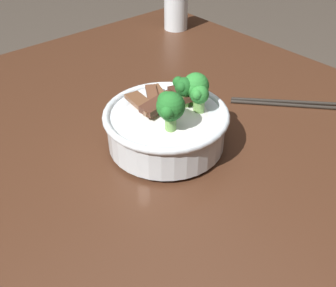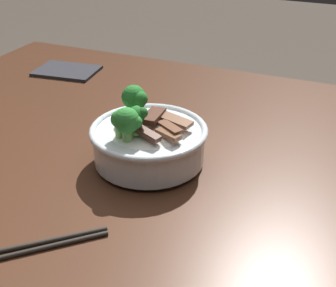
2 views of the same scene
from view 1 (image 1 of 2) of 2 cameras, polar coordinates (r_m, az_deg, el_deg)
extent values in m
cube|color=#472819|center=(0.66, 1.82, -4.59)|extent=(1.21, 1.02, 0.05)
cube|color=#472819|center=(1.44, -0.05, 2.42)|extent=(0.07, 0.07, 0.70)
cylinder|color=silver|center=(0.68, -0.27, -0.13)|extent=(0.09, 0.09, 0.01)
cylinder|color=silver|center=(0.66, -0.28, 2.16)|extent=(0.20, 0.20, 0.06)
torus|color=silver|center=(0.64, -0.29, 4.28)|extent=(0.21, 0.21, 0.01)
ellipsoid|color=white|center=(0.65, -0.28, 3.09)|extent=(0.18, 0.18, 0.05)
cube|color=brown|center=(0.68, -1.46, 7.45)|extent=(0.05, 0.03, 0.01)
cube|color=#4C2B1E|center=(0.66, 1.74, 7.21)|extent=(0.07, 0.03, 0.02)
cube|color=brown|center=(0.67, -2.34, 7.22)|extent=(0.05, 0.04, 0.01)
cube|color=#4C2B1E|center=(0.63, -1.59, 5.69)|extent=(0.03, 0.07, 0.01)
cube|color=brown|center=(0.64, -3.83, 5.87)|extent=(0.08, 0.04, 0.01)
cylinder|color=#5B9947|center=(0.60, 0.35, 3.00)|extent=(0.02, 0.02, 0.02)
sphere|color=#1E6023|center=(0.59, 0.36, 4.80)|extent=(0.03, 0.03, 0.03)
sphere|color=#1E6023|center=(0.59, -0.19, 5.38)|extent=(0.02, 0.02, 0.02)
sphere|color=#1E6023|center=(0.58, -0.01, 4.57)|extent=(0.02, 0.02, 0.02)
cylinder|color=#7AB256|center=(0.64, 4.50, 5.48)|extent=(0.02, 0.02, 0.02)
sphere|color=#2D8433|center=(0.63, 4.59, 7.14)|extent=(0.03, 0.03, 0.03)
sphere|color=#2D8433|center=(0.63, 3.85, 7.72)|extent=(0.02, 0.02, 0.02)
sphere|color=#2D8433|center=(0.62, 4.22, 7.08)|extent=(0.02, 0.02, 0.02)
cylinder|color=#7AB256|center=(0.65, 2.31, 6.30)|extent=(0.02, 0.02, 0.03)
sphere|color=#1E6023|center=(0.64, 2.36, 8.24)|extent=(0.03, 0.03, 0.03)
sphere|color=#1E6023|center=(0.64, 1.49, 8.91)|extent=(0.02, 0.02, 0.02)
sphere|color=#1E6023|center=(0.63, 1.95, 8.21)|extent=(0.02, 0.02, 0.02)
cylinder|color=#7AB256|center=(0.59, 0.39, 3.10)|extent=(0.02, 0.02, 0.03)
sphere|color=#237028|center=(0.58, 0.40, 5.45)|extent=(0.04, 0.04, 0.04)
sphere|color=#237028|center=(0.59, -0.22, 6.26)|extent=(0.03, 0.03, 0.03)
sphere|color=#237028|center=(0.57, -0.31, 4.69)|extent=(0.02, 0.02, 0.02)
cylinder|color=#7AB256|center=(0.66, 3.96, 6.36)|extent=(0.02, 0.02, 0.02)
sphere|color=#2D8433|center=(0.64, 4.05, 8.35)|extent=(0.04, 0.04, 0.04)
sphere|color=#2D8433|center=(0.65, 2.88, 8.62)|extent=(0.02, 0.02, 0.02)
sphere|color=#2D8433|center=(0.63, 3.35, 7.95)|extent=(0.02, 0.02, 0.02)
cylinder|color=white|center=(1.17, 1.13, 16.51)|extent=(0.06, 0.06, 0.00)
cylinder|color=white|center=(1.15, 1.17, 19.09)|extent=(0.07, 0.07, 0.12)
cylinder|color=silver|center=(1.16, 1.16, 18.32)|extent=(0.06, 0.06, 0.08)
cylinder|color=#28231E|center=(0.82, 16.73, 5.41)|extent=(0.17, 0.15, 0.01)
cylinder|color=#28231E|center=(0.83, 16.58, 5.93)|extent=(0.16, 0.15, 0.01)
camera|label=2|loc=(1.22, 16.21, 37.21)|focal=48.64mm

